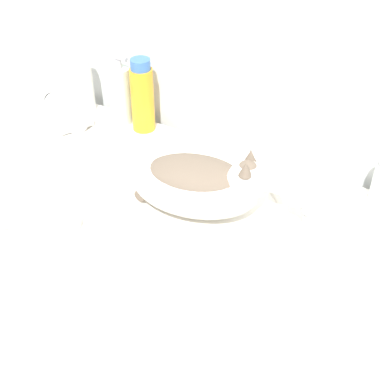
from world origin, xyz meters
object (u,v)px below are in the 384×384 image
object	(u,v)px
lotion_bottle_white	(83,82)
deodorant_stick	(383,179)
faucet	(310,206)
hair_dryer	(66,114)
cream_tube	(42,223)
soap_pump_bottle	(121,95)
shampoo_bottle_tall	(142,96)
cat	(199,183)

from	to	relation	value
lotion_bottle_white	deodorant_stick	bearing A→B (deg)	-0.00
faucet	hair_dryer	distance (m)	0.78
cream_tube	hair_dryer	size ratio (longest dim) A/B	0.85
lotion_bottle_white	cream_tube	xyz separation A→B (m)	(0.27, -0.47, -0.08)
soap_pump_bottle	shampoo_bottle_tall	bearing A→B (deg)	0.00
faucet	soap_pump_bottle	world-z (taller)	soap_pump_bottle
lotion_bottle_white	hair_dryer	world-z (taller)	lotion_bottle_white
shampoo_bottle_tall	hair_dryer	distance (m)	0.24
soap_pump_bottle	deodorant_stick	distance (m)	0.74
soap_pump_bottle	lotion_bottle_white	bearing A→B (deg)	180.00
cat	faucet	world-z (taller)	cat
cat	faucet	xyz separation A→B (m)	(0.22, 0.09, -0.03)
faucet	cat	bearing A→B (deg)	-0.00
cat	shampoo_bottle_tall	xyz separation A→B (m)	(-0.34, 0.28, -0.01)
soap_pump_bottle	lotion_bottle_white	world-z (taller)	soap_pump_bottle
cat	soap_pump_bottle	distance (m)	0.51
soap_pump_bottle	deodorant_stick	bearing A→B (deg)	-0.00
shampoo_bottle_tall	cream_tube	world-z (taller)	shampoo_bottle_tall
soap_pump_bottle	deodorant_stick	world-z (taller)	soap_pump_bottle
faucet	lotion_bottle_white	world-z (taller)	lotion_bottle_white
soap_pump_bottle	hair_dryer	xyz separation A→B (m)	(-0.13, -0.09, -0.06)
faucet	lotion_bottle_white	size ratio (longest dim) A/B	0.84
cream_tube	faucet	bearing A→B (deg)	28.82
cat	soap_pump_bottle	bearing A→B (deg)	132.15
lotion_bottle_white	cream_tube	distance (m)	0.54
faucet	deodorant_stick	world-z (taller)	faucet
lotion_bottle_white	hair_dryer	distance (m)	0.11
faucet	hair_dryer	xyz separation A→B (m)	(-0.77, 0.10, -0.05)
faucet	shampoo_bottle_tall	world-z (taller)	shampoo_bottle_tall
faucet	lotion_bottle_white	bearing A→B (deg)	-36.51
deodorant_stick	shampoo_bottle_tall	xyz separation A→B (m)	(-0.66, 0.00, 0.03)
lotion_bottle_white	shampoo_bottle_tall	xyz separation A→B (m)	(0.21, 0.00, 0.01)
faucet	hair_dryer	bearing A→B (deg)	-30.26
hair_dryer	cat	bearing A→B (deg)	-175.51
deodorant_stick	shampoo_bottle_tall	distance (m)	0.66
faucet	cream_tube	size ratio (longest dim) A/B	0.94
faucet	shampoo_bottle_tall	size ratio (longest dim) A/B	0.72
soap_pump_bottle	cream_tube	bearing A→B (deg)	-74.39
faucet	cream_tube	xyz separation A→B (m)	(-0.51, -0.28, -0.07)
cream_tube	lotion_bottle_white	bearing A→B (deg)	119.79
deodorant_stick	hair_dryer	xyz separation A→B (m)	(-0.87, -0.09, -0.04)
deodorant_stick	hair_dryer	bearing A→B (deg)	-174.26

